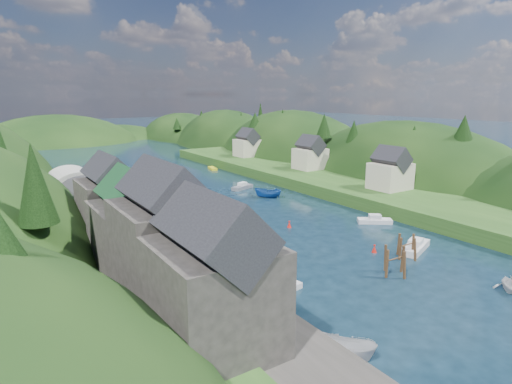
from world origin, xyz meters
TOP-DOWN VIEW (x-y plane):
  - ground at (0.00, 50.00)m, footprint 600.00×600.00m
  - hillside_right at (45.00, 75.00)m, footprint 36.00×245.56m
  - far_hills at (1.22, 174.01)m, footprint 103.00×68.00m
  - hill_trees at (0.04, 63.27)m, footprint 91.12×151.06m
  - quay_left at (-24.00, 20.00)m, footprint 12.00×110.00m
  - terrace_left_grass at (-31.00, 20.00)m, footprint 12.00×110.00m
  - quayside_buildings at (-26.00, 6.39)m, footprint 8.00×35.84m
  - boat_sheds at (-26.00, 39.00)m, footprint 7.00×21.00m
  - terrace_right at (25.00, 40.00)m, footprint 16.00×120.00m
  - right_bank_cottages at (28.00, 48.33)m, footprint 9.00×59.24m
  - piling_cluster_near at (-0.58, -1.85)m, footprint 3.23×3.02m
  - piling_cluster_far at (4.97, 0.79)m, footprint 3.01×2.83m
  - channel_buoy_near at (3.05, 4.31)m, footprint 0.70×0.70m
  - channel_buoy_far at (0.30, 19.00)m, footprint 0.70×0.70m
  - moored_boats at (-1.33, 19.22)m, footprint 35.41×88.70m

SIDE VIEW (x-z plane):
  - far_hills at x=1.22m, z-range -32.80..11.20m
  - hillside_right at x=45.00m, z-range -31.41..16.59m
  - ground at x=0.00m, z-range 0.00..0.00m
  - channel_buoy_near at x=3.05m, z-range -0.07..1.03m
  - channel_buoy_far at x=0.30m, z-range -0.07..1.03m
  - moored_boats at x=-1.33m, z-range -0.43..1.67m
  - quay_left at x=-24.00m, z-range 0.00..2.00m
  - piling_cluster_far at x=4.97m, z-range -0.57..2.95m
  - terrace_right at x=25.00m, z-range 0.00..2.40m
  - terrace_left_grass at x=-31.00m, z-range 0.00..2.50m
  - piling_cluster_near at x=-0.58m, z-range -0.57..3.31m
  - boat_sheds at x=-26.00m, z-range 1.52..9.02m
  - right_bank_cottages at x=28.00m, z-range 1.64..10.05m
  - quayside_buildings at x=-26.00m, z-range 0.64..13.54m
  - hill_trees at x=0.04m, z-range 4.91..17.37m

